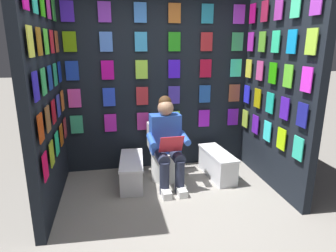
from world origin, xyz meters
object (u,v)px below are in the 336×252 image
person_reading (167,142)px  comic_longbox_near (132,171)px  comic_longbox_far (217,164)px  toilet (164,155)px

person_reading → comic_longbox_near: size_ratio=1.42×
comic_longbox_near → comic_longbox_far: 1.21m
comic_longbox_far → comic_longbox_near: bearing=-5.5°
toilet → person_reading: person_reading is taller
toilet → person_reading: 0.35m
person_reading → comic_longbox_near: (0.47, -0.10, -0.42)m
toilet → person_reading: size_ratio=0.65×
toilet → person_reading: bearing=89.6°
comic_longbox_near → comic_longbox_far: bearing=-175.2°
comic_longbox_near → toilet: bearing=-159.7°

